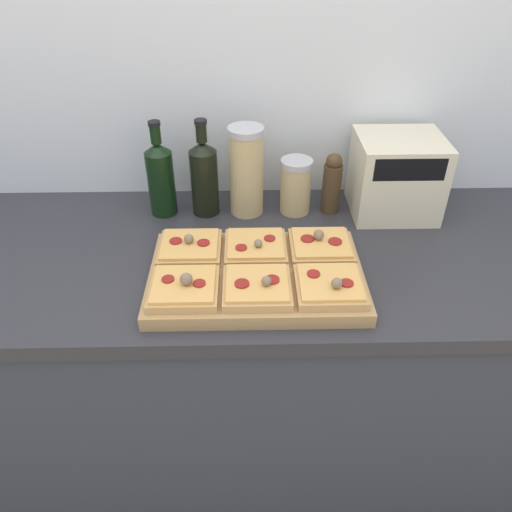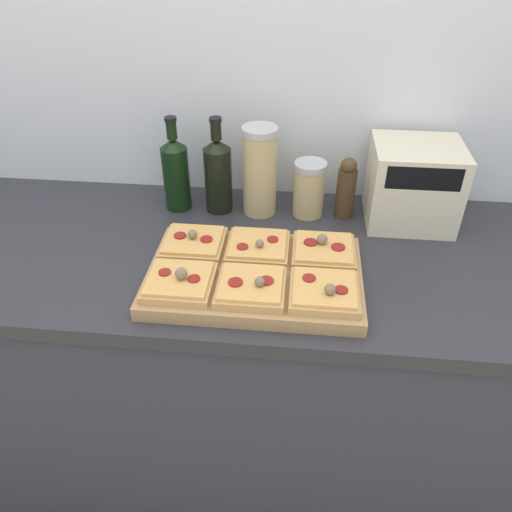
# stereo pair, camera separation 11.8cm
# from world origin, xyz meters

# --- Properties ---
(wall_back) EXTENTS (6.00, 0.06, 2.50)m
(wall_back) POSITION_xyz_m (0.00, 0.67, 1.25)
(wall_back) COLOR silver
(wall_back) RESTS_ON ground_plane
(kitchen_counter) EXTENTS (2.63, 0.67, 0.92)m
(kitchen_counter) POSITION_xyz_m (0.00, 0.32, 0.46)
(kitchen_counter) COLOR #333842
(kitchen_counter) RESTS_ON ground_plane
(cutting_board) EXTENTS (0.50, 0.33, 0.03)m
(cutting_board) POSITION_xyz_m (0.08, 0.19, 0.93)
(cutting_board) COLOR tan
(cutting_board) RESTS_ON kitchen_counter
(pizza_slice_back_left) EXTENTS (0.15, 0.14, 0.05)m
(pizza_slice_back_left) POSITION_xyz_m (-0.08, 0.27, 0.97)
(pizza_slice_back_left) COLOR tan
(pizza_slice_back_left) RESTS_ON cutting_board
(pizza_slice_back_center) EXTENTS (0.15, 0.14, 0.05)m
(pizza_slice_back_center) POSITION_xyz_m (0.08, 0.27, 0.97)
(pizza_slice_back_center) COLOR tan
(pizza_slice_back_center) RESTS_ON cutting_board
(pizza_slice_back_right) EXTENTS (0.15, 0.14, 0.05)m
(pizza_slice_back_right) POSITION_xyz_m (0.24, 0.27, 0.97)
(pizza_slice_back_right) COLOR tan
(pizza_slice_back_right) RESTS_ON cutting_board
(pizza_slice_front_left) EXTENTS (0.15, 0.14, 0.06)m
(pizza_slice_front_left) POSITION_xyz_m (-0.08, 0.11, 0.97)
(pizza_slice_front_left) COLOR tan
(pizza_slice_front_left) RESTS_ON cutting_board
(pizza_slice_front_center) EXTENTS (0.15, 0.14, 0.05)m
(pizza_slice_front_center) POSITION_xyz_m (0.08, 0.11, 0.97)
(pizza_slice_front_center) COLOR tan
(pizza_slice_front_center) RESTS_ON cutting_board
(pizza_slice_front_right) EXTENTS (0.15, 0.14, 0.05)m
(pizza_slice_front_right) POSITION_xyz_m (0.24, 0.11, 0.97)
(pizza_slice_front_right) COLOR tan
(pizza_slice_front_right) RESTS_ON cutting_board
(olive_oil_bottle) EXTENTS (0.08, 0.08, 0.27)m
(olive_oil_bottle) POSITION_xyz_m (-0.18, 0.52, 1.03)
(olive_oil_bottle) COLOR black
(olive_oil_bottle) RESTS_ON kitchen_counter
(wine_bottle) EXTENTS (0.08, 0.08, 0.28)m
(wine_bottle) POSITION_xyz_m (-0.06, 0.52, 1.03)
(wine_bottle) COLOR black
(wine_bottle) RESTS_ON kitchen_counter
(grain_jar_tall) EXTENTS (0.10, 0.10, 0.25)m
(grain_jar_tall) POSITION_xyz_m (0.06, 0.52, 1.04)
(grain_jar_tall) COLOR tan
(grain_jar_tall) RESTS_ON kitchen_counter
(grain_jar_short) EXTENTS (0.09, 0.09, 0.16)m
(grain_jar_short) POSITION_xyz_m (0.20, 0.52, 1.00)
(grain_jar_short) COLOR tan
(grain_jar_short) RESTS_ON kitchen_counter
(pepper_mill) EXTENTS (0.05, 0.05, 0.18)m
(pepper_mill) POSITION_xyz_m (0.30, 0.52, 1.00)
(pepper_mill) COLOR #47331E
(pepper_mill) RESTS_ON kitchen_counter
(toaster_oven) EXTENTS (0.26, 0.21, 0.22)m
(toaster_oven) POSITION_xyz_m (0.48, 0.52, 1.03)
(toaster_oven) COLOR beige
(toaster_oven) RESTS_ON kitchen_counter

